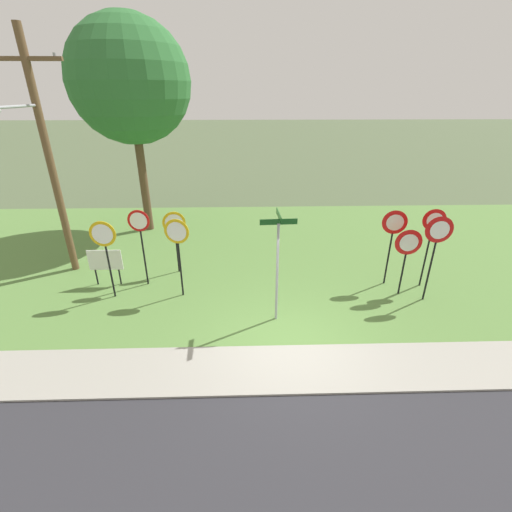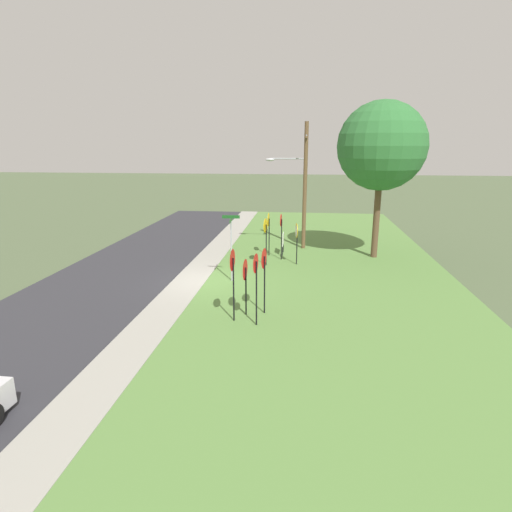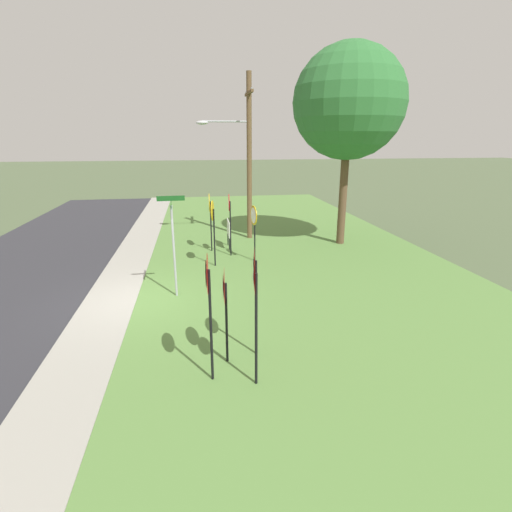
% 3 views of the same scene
% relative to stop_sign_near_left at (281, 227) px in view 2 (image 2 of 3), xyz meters
% --- Properties ---
extents(ground_plane, '(160.00, 160.00, 0.00)m').
position_rel_stop_sign_near_left_xyz_m(ground_plane, '(4.40, -3.31, -1.93)').
color(ground_plane, '#4C5B3D').
extents(road_asphalt, '(44.00, 6.40, 0.01)m').
position_rel_stop_sign_near_left_xyz_m(road_asphalt, '(4.40, -8.11, -1.92)').
color(road_asphalt, '#2D2D33').
rests_on(road_asphalt, ground_plane).
extents(sidewalk_strip, '(44.00, 1.60, 0.06)m').
position_rel_stop_sign_near_left_xyz_m(sidewalk_strip, '(4.40, -4.11, -1.90)').
color(sidewalk_strip, '#99968C').
rests_on(sidewalk_strip, ground_plane).
extents(grass_median, '(44.00, 12.00, 0.04)m').
position_rel_stop_sign_near_left_xyz_m(grass_median, '(4.40, 2.69, -1.91)').
color(grass_median, '#567F3D').
rests_on(grass_median, ground_plane).
extents(stop_sign_near_left, '(0.69, 0.11, 2.61)m').
position_rel_stop_sign_near_left_xyz_m(stop_sign_near_left, '(0.00, 0.00, 0.00)').
color(stop_sign_near_left, black).
rests_on(stop_sign_near_left, grass_median).
extents(stop_sign_near_right, '(0.78, 0.10, 2.52)m').
position_rel_stop_sign_near_left_xyz_m(stop_sign_near_right, '(-0.85, -0.77, -0.04)').
color(stop_sign_near_right, black).
rests_on(stop_sign_near_right, grass_median).
extents(stop_sign_far_left, '(0.77, 0.15, 2.26)m').
position_rel_stop_sign_near_left_xyz_m(stop_sign_far_left, '(0.89, 0.89, -0.25)').
color(stop_sign_far_left, black).
rests_on(stop_sign_far_left, grass_median).
extents(stop_sign_far_center, '(0.75, 0.16, 2.56)m').
position_rel_stop_sign_near_left_xyz_m(stop_sign_far_center, '(1.29, -0.74, -0.02)').
color(stop_sign_far_center, black).
rests_on(stop_sign_far_center, grass_median).
extents(yield_sign_near_left, '(0.81, 0.12, 2.19)m').
position_rel_stop_sign_near_left_xyz_m(yield_sign_near_left, '(8.20, -0.87, -0.27)').
color(yield_sign_near_left, black).
rests_on(yield_sign_near_left, grass_median).
extents(yield_sign_near_right, '(0.70, 0.14, 2.66)m').
position_rel_stop_sign_near_left_xyz_m(yield_sign_near_right, '(9.12, -0.36, 0.10)').
color(yield_sign_near_right, black).
rests_on(yield_sign_near_right, grass_median).
extents(yield_sign_far_left, '(0.77, 0.15, 2.57)m').
position_rel_stop_sign_near_left_xyz_m(yield_sign_far_left, '(7.98, -0.19, 0.04)').
color(yield_sign_far_left, black).
rests_on(yield_sign_far_left, grass_median).
extents(yield_sign_far_right, '(0.80, 0.12, 2.72)m').
position_rel_stop_sign_near_left_xyz_m(yield_sign_far_right, '(8.83, -1.23, 0.16)').
color(yield_sign_far_right, black).
rests_on(yield_sign_far_right, grass_median).
extents(street_name_post, '(0.96, 0.82, 3.16)m').
position_rel_stop_sign_near_left_xyz_m(street_name_post, '(4.15, -2.10, -0.02)').
color(street_name_post, '#9EA0A8').
rests_on(street_name_post, grass_median).
extents(utility_pole, '(2.10, 2.56, 7.66)m').
position_rel_stop_sign_near_left_xyz_m(utility_pole, '(-2.93, 1.06, 2.29)').
color(utility_pole, brown).
rests_on(utility_pole, grass_median).
extents(notice_board, '(1.10, 0.05, 1.25)m').
position_rel_stop_sign_near_left_xyz_m(notice_board, '(-1.29, 0.05, -1.05)').
color(notice_board, black).
rests_on(notice_board, grass_median).
extents(oak_tree_left, '(4.84, 4.84, 8.68)m').
position_rel_stop_sign_near_left_xyz_m(oak_tree_left, '(-1.22, 5.35, 4.35)').
color(oak_tree_left, brown).
rests_on(oak_tree_left, grass_median).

